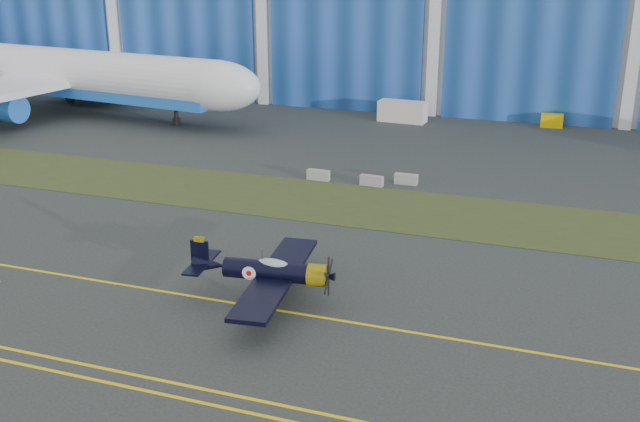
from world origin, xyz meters
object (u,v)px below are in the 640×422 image
(warbird, at_px, (267,271))
(jetliner, at_px, (52,20))
(shipping_container, at_px, (402,111))
(tug, at_px, (552,121))

(warbird, relative_size, jetliner, 0.18)
(jetliner, height_order, shipping_container, jetliner)
(warbird, relative_size, shipping_container, 2.25)
(shipping_container, relative_size, tug, 2.27)
(tug, bearing_deg, warbird, -106.46)
(jetliner, height_order, tug, jetliner)
(shipping_container, height_order, tug, shipping_container)
(warbird, distance_m, jetliner, 61.37)
(tug, bearing_deg, jetliner, -171.48)
(jetliner, relative_size, shipping_container, 12.77)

